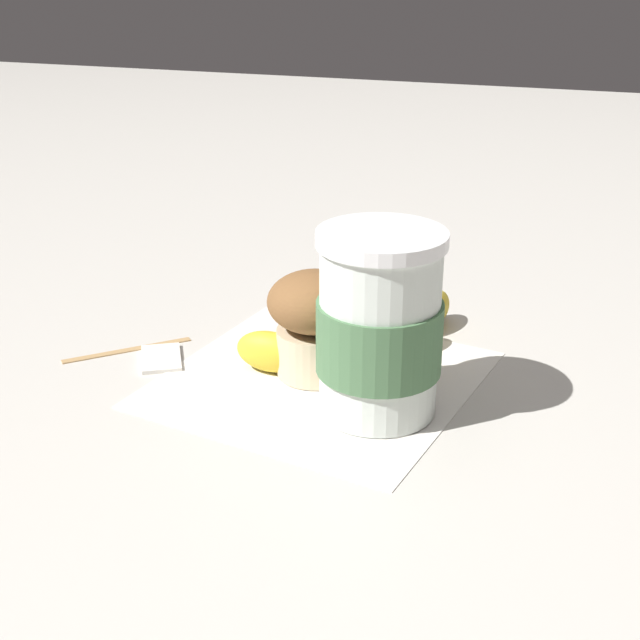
# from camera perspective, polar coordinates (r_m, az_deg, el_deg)

# --- Properties ---
(ground_plane) EXTENTS (3.00, 3.00, 0.00)m
(ground_plane) POSITION_cam_1_polar(r_m,az_deg,el_deg) (0.71, -0.00, -3.83)
(ground_plane) COLOR beige
(paper_napkin) EXTENTS (0.27, 0.27, 0.00)m
(paper_napkin) POSITION_cam_1_polar(r_m,az_deg,el_deg) (0.71, -0.00, -3.78)
(paper_napkin) COLOR white
(paper_napkin) RESTS_ON ground_plane
(coffee_cup) EXTENTS (0.09, 0.09, 0.14)m
(coffee_cup) POSITION_cam_1_polar(r_m,az_deg,el_deg) (0.64, 3.82, -0.45)
(coffee_cup) COLOR silver
(coffee_cup) RESTS_ON paper_napkin
(muffin) EXTENTS (0.08, 0.08, 0.09)m
(muffin) POSITION_cam_1_polar(r_m,az_deg,el_deg) (0.70, -0.33, 0.04)
(muffin) COLOR beige
(muffin) RESTS_ON paper_napkin
(banana) EXTENTS (0.16, 0.17, 0.03)m
(banana) POSITION_cam_1_polar(r_m,az_deg,el_deg) (0.74, 2.88, -1.00)
(banana) COLOR gold
(banana) RESTS_ON paper_napkin
(sugar_packet) EXTENTS (0.05, 0.06, 0.01)m
(sugar_packet) POSITION_cam_1_polar(r_m,az_deg,el_deg) (0.75, -10.14, -2.31)
(sugar_packet) COLOR white
(sugar_packet) RESTS_ON ground_plane
(wooden_stirrer) EXTENTS (0.09, 0.08, 0.00)m
(wooden_stirrer) POSITION_cam_1_polar(r_m,az_deg,el_deg) (0.78, -12.05, -1.73)
(wooden_stirrer) COLOR tan
(wooden_stirrer) RESTS_ON ground_plane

